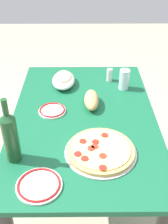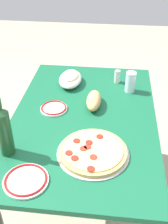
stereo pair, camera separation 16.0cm
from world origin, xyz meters
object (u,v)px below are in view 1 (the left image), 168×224
object	(u,v)px
baked_pasta_dish	(63,79)
spice_shaker	(109,75)
side_plate_near	(52,110)
dining_table	(84,134)
wine_bottle	(10,136)
water_glass	(124,79)
side_plate_far	(39,185)
pepperoni_pizza	(101,150)
bread_loaf	(91,100)

from	to	relation	value
baked_pasta_dish	spice_shaker	size ratio (longest dim) A/B	2.76
side_plate_near	spice_shaker	bearing A→B (deg)	135.70
dining_table	baked_pasta_dish	bearing A→B (deg)	-159.73
wine_bottle	water_glass	distance (m)	0.88
baked_pasta_dish	side_plate_far	distance (m)	0.87
pepperoni_pizza	side_plate_near	distance (m)	0.44
water_glass	spice_shaker	xyz separation A→B (m)	(-0.11, -0.09, -0.02)
water_glass	side_plate_near	size ratio (longest dim) A/B	0.84
water_glass	pepperoni_pizza	bearing A→B (deg)	-16.89
pepperoni_pizza	side_plate_far	world-z (taller)	pepperoni_pizza
wine_bottle	spice_shaker	size ratio (longest dim) A/B	3.82
dining_table	side_plate_near	distance (m)	0.24
side_plate_near	side_plate_far	size ratio (longest dim) A/B	0.80
dining_table	bread_loaf	world-z (taller)	bread_loaf
baked_pasta_dish	side_plate_far	bearing A→B (deg)	-3.97
wine_bottle	side_plate_far	world-z (taller)	wine_bottle
wine_bottle	spice_shaker	distance (m)	0.92
baked_pasta_dish	water_glass	world-z (taller)	water_glass
wine_bottle	bread_loaf	size ratio (longest dim) A/B	1.63
side_plate_near	side_plate_far	bearing A→B (deg)	-1.00
bread_loaf	baked_pasta_dish	bearing A→B (deg)	-144.39
baked_pasta_dish	water_glass	xyz separation A→B (m)	(0.05, 0.40, 0.03)
pepperoni_pizza	side_plate_near	bearing A→B (deg)	-142.99
wine_bottle	water_glass	xyz separation A→B (m)	(-0.65, 0.60, -0.07)
pepperoni_pizza	baked_pasta_dish	world-z (taller)	baked_pasta_dish
wine_bottle	side_plate_near	world-z (taller)	wine_bottle
baked_pasta_dish	spice_shaker	world-z (taller)	spice_shaker
wine_bottle	side_plate_far	size ratio (longest dim) A/B	1.67
bread_loaf	side_plate_far	bearing A→B (deg)	-21.27
side_plate_far	bread_loaf	xyz separation A→B (m)	(-0.62, 0.24, 0.03)
dining_table	spice_shaker	size ratio (longest dim) A/B	14.61
wine_bottle	spice_shaker	xyz separation A→B (m)	(-0.76, 0.51, -0.09)
pepperoni_pizza	wine_bottle	size ratio (longest dim) A/B	1.06
side_plate_far	baked_pasta_dish	bearing A→B (deg)	176.03
pepperoni_pizza	water_glass	xyz separation A→B (m)	(-0.61, 0.19, 0.05)
dining_table	side_plate_far	size ratio (longest dim) A/B	6.38
side_plate_far	dining_table	bearing A→B (deg)	158.91
dining_table	side_plate_near	bearing A→B (deg)	-104.65
wine_bottle	side_plate_near	size ratio (longest dim) A/B	2.08
water_glass	bread_loaf	xyz separation A→B (m)	(0.20, -0.22, -0.03)
dining_table	water_glass	size ratio (longest dim) A/B	9.47
side_plate_near	side_plate_far	world-z (taller)	same
baked_pasta_dish	bread_loaf	distance (m)	0.31
dining_table	side_plate_near	world-z (taller)	side_plate_near
pepperoni_pizza	spice_shaker	world-z (taller)	spice_shaker
dining_table	pepperoni_pizza	bearing A→B (deg)	14.51
dining_table	bread_loaf	xyz separation A→B (m)	(-0.11, 0.05, 0.17)
pepperoni_pizza	baked_pasta_dish	size ratio (longest dim) A/B	1.46
pepperoni_pizza	water_glass	distance (m)	0.64
spice_shaker	dining_table	bearing A→B (deg)	-22.96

